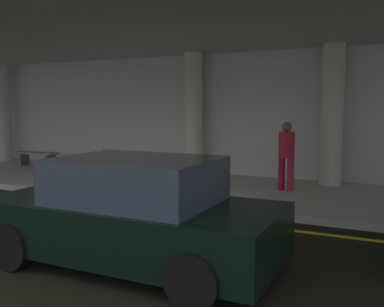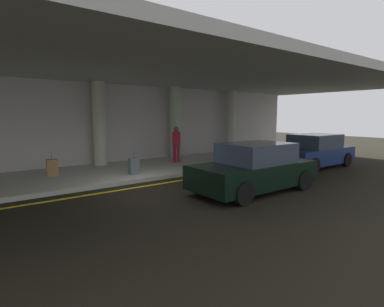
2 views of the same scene
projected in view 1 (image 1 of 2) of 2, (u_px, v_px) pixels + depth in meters
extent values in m
plane|color=black|center=(96.00, 213.00, 8.95)|extent=(60.00, 60.00, 0.00)
cube|color=#AEB2A7|center=(168.00, 185.00, 11.72)|extent=(26.00, 4.20, 0.15)
cube|color=yellow|center=(109.00, 208.00, 9.36)|extent=(26.00, 0.14, 0.01)
cylinder|color=#AAB4A9|center=(3.00, 113.00, 16.40)|extent=(0.57, 0.57, 3.65)
cylinder|color=#B5B5A2|center=(193.00, 114.00, 12.97)|extent=(0.57, 0.57, 3.65)
cylinder|color=#ACB9A3|center=(332.00, 115.00, 11.25)|extent=(0.57, 0.57, 3.65)
cube|color=#989894|center=(157.00, 37.00, 10.86)|extent=(28.00, 13.20, 0.30)
cube|color=#B8B2B1|center=(202.00, 116.00, 13.55)|extent=(26.00, 0.30, 3.80)
cube|color=black|center=(131.00, 226.00, 5.96)|extent=(4.10, 1.80, 0.70)
cube|color=#2D3847|center=(137.00, 180.00, 5.85)|extent=(2.10, 1.60, 0.60)
cylinder|color=black|center=(244.00, 238.00, 6.17)|extent=(0.64, 0.22, 0.64)
cylinder|color=black|center=(193.00, 281.00, 4.64)|extent=(0.64, 0.22, 0.64)
cylinder|color=black|center=(92.00, 217.00, 7.33)|extent=(0.64, 0.22, 0.64)
cylinder|color=black|center=(12.00, 246.00, 5.80)|extent=(0.64, 0.22, 0.64)
cylinder|color=maroon|center=(281.00, 174.00, 10.58)|extent=(0.16, 0.16, 0.82)
cylinder|color=maroon|center=(290.00, 174.00, 10.49)|extent=(0.16, 0.16, 0.82)
cylinder|color=maroon|center=(287.00, 145.00, 10.46)|extent=(0.38, 0.38, 0.62)
sphere|color=brown|center=(287.00, 127.00, 10.42)|extent=(0.24, 0.24, 0.24)
cube|color=#565F66|center=(151.00, 179.00, 10.46)|extent=(0.36, 0.22, 0.62)
cylinder|color=slate|center=(151.00, 160.00, 10.41)|extent=(0.02, 0.02, 0.28)
cube|color=olive|center=(104.00, 165.00, 12.87)|extent=(0.36, 0.22, 0.62)
cylinder|color=slate|center=(103.00, 150.00, 12.83)|extent=(0.02, 0.02, 0.28)
cube|color=slate|center=(37.00, 153.00, 15.01)|extent=(1.60, 0.50, 0.06)
cube|color=#4C4C51|center=(24.00, 159.00, 15.30)|extent=(0.10, 0.40, 0.42)
cube|color=#4C4C51|center=(51.00, 161.00, 14.77)|extent=(0.10, 0.40, 0.42)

